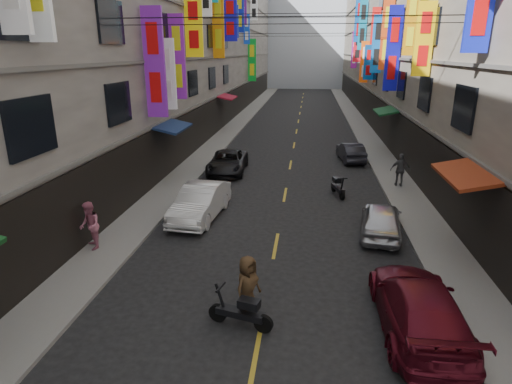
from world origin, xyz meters
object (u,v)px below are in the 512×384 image
(car_right_mid, at_px, (381,219))
(car_right_far, at_px, (351,152))
(car_left_mid, at_px, (200,202))
(car_right_near, at_px, (419,307))
(pedestrian_rfar, at_px, (400,170))
(pedestrian_crossing, at_px, (248,286))
(scooter_far_right, at_px, (338,187))
(pedestrian_lfar, at_px, (90,226))
(scooter_crossing, at_px, (241,312))
(car_left_far, at_px, (228,162))

(car_right_mid, height_order, car_right_far, car_right_mid)
(car_left_mid, bearing_deg, car_right_near, -38.08)
(car_right_near, bearing_deg, pedestrian_rfar, -99.24)
(car_right_mid, distance_m, pedestrian_crossing, 7.43)
(pedestrian_rfar, bearing_deg, car_right_near, 83.37)
(car_right_far, bearing_deg, scooter_far_right, 72.79)
(car_right_mid, bearing_deg, car_right_far, -81.20)
(scooter_far_right, relative_size, car_right_near, 0.37)
(car_left_mid, height_order, pedestrian_crossing, pedestrian_crossing)
(pedestrian_lfar, relative_size, pedestrian_rfar, 1.00)
(scooter_crossing, xyz_separation_m, pedestrian_crossing, (0.08, 0.59, 0.43))
(car_left_mid, bearing_deg, pedestrian_rfar, 35.52)
(car_right_mid, bearing_deg, car_left_mid, 1.53)
(car_left_mid, distance_m, car_right_mid, 7.50)
(car_left_mid, relative_size, car_right_mid, 1.17)
(car_left_mid, height_order, pedestrian_rfar, pedestrian_rfar)
(scooter_crossing, xyz_separation_m, scooter_far_right, (3.12, 11.22, 0.00))
(car_right_far, bearing_deg, car_left_far, 18.89)
(pedestrian_rfar, bearing_deg, scooter_far_right, 28.81)
(car_left_mid, bearing_deg, car_right_far, 61.88)
(pedestrian_rfar, bearing_deg, pedestrian_lfar, 38.29)
(pedestrian_crossing, bearing_deg, scooter_crossing, -155.54)
(scooter_crossing, bearing_deg, pedestrian_lfar, 72.72)
(scooter_far_right, height_order, pedestrian_rfar, pedestrian_rfar)
(car_left_far, distance_m, pedestrian_crossing, 14.58)
(car_left_far, distance_m, pedestrian_lfar, 11.43)
(pedestrian_lfar, bearing_deg, pedestrian_crossing, 27.35)
(scooter_crossing, height_order, car_right_near, car_right_near)
(scooter_far_right, bearing_deg, car_left_far, -44.93)
(car_right_far, height_order, pedestrian_crossing, pedestrian_crossing)
(car_right_mid, relative_size, car_right_far, 1.02)
(car_left_mid, bearing_deg, car_right_mid, -1.38)
(pedestrian_crossing, bearing_deg, scooter_far_right, 16.63)
(scooter_crossing, height_order, car_left_mid, car_left_mid)
(scooter_far_right, xyz_separation_m, pedestrian_lfar, (-9.15, -7.46, 0.55))
(scooter_far_right, distance_m, car_right_mid, 4.87)
(scooter_crossing, relative_size, car_right_mid, 0.47)
(car_right_near, height_order, pedestrian_rfar, pedestrian_rfar)
(car_right_near, distance_m, pedestrian_rfar, 12.63)
(pedestrian_crossing, bearing_deg, car_left_far, 45.29)
(car_right_far, bearing_deg, pedestrian_crossing, 69.08)
(car_right_near, bearing_deg, car_left_mid, -43.89)
(car_right_far, distance_m, pedestrian_rfar, 6.01)
(pedestrian_lfar, xyz_separation_m, pedestrian_crossing, (6.11, -3.17, -0.12))
(car_right_mid, relative_size, pedestrian_crossing, 2.17)
(car_left_far, bearing_deg, scooter_crossing, -80.34)
(scooter_far_right, xyz_separation_m, pedestrian_rfar, (3.29, 1.66, 0.55))
(scooter_crossing, distance_m, pedestrian_lfar, 7.13)
(car_right_mid, xyz_separation_m, car_right_far, (-0.13, 11.97, -0.04))
(scooter_crossing, bearing_deg, car_left_mid, 36.25)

